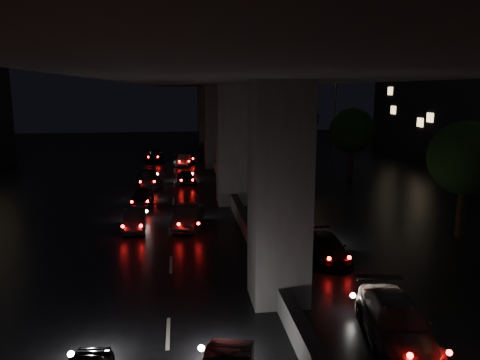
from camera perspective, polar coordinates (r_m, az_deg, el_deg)
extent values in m
plane|color=black|center=(27.26, 0.23, -5.32)|extent=(120.00, 120.00, 0.00)
cube|color=#343437|center=(16.71, 4.82, -1.74)|extent=(2.00, 2.00, 8.00)
cube|color=#343437|center=(31.33, -0.99, 4.30)|extent=(2.00, 2.00, 8.00)
cube|color=#343437|center=(46.20, -3.10, 6.47)|extent=(2.00, 2.00, 8.00)
cube|color=#343437|center=(61.13, -4.19, 7.58)|extent=(2.00, 2.00, 8.00)
cube|color=black|center=(31.13, -1.02, 13.02)|extent=(12.00, 80.00, 1.50)
cube|color=#343437|center=(31.09, -12.10, 15.09)|extent=(0.40, 80.00, 1.00)
cube|color=#343437|center=(32.36, 9.60, 15.01)|extent=(0.40, 80.00, 1.00)
cube|color=#343437|center=(31.95, -0.97, -2.08)|extent=(0.45, 70.00, 0.85)
cube|color=black|center=(55.12, 26.56, 9.73)|extent=(12.00, 22.00, 15.00)
cylinder|color=black|center=(27.02, 25.32, -3.49)|extent=(0.44, 0.44, 2.80)
sphere|color=black|center=(26.50, 25.82, 2.44)|extent=(3.80, 3.80, 3.80)
cylinder|color=black|center=(41.08, 13.33, 1.96)|extent=(0.44, 0.44, 2.80)
sphere|color=black|center=(40.74, 13.50, 5.89)|extent=(3.80, 3.80, 3.80)
cylinder|color=black|center=(56.18, 7.58, 4.55)|extent=(0.44, 0.44, 2.80)
sphere|color=black|center=(55.94, 7.66, 7.42)|extent=(3.80, 3.80, 3.80)
cylinder|color=#2D2D33|center=(46.51, 11.47, 6.92)|extent=(0.18, 0.18, 9.00)
cube|color=#2D2D33|center=(46.08, 10.36, 12.40)|extent=(2.40, 0.10, 0.10)
sphere|color=#FFA332|center=(45.75, 9.01, 12.20)|extent=(0.44, 0.44, 0.44)
imported|color=#524B47|center=(15.71, 18.42, -16.12)|extent=(2.63, 4.83, 1.33)
imported|color=black|center=(21.99, 10.60, -8.12)|extent=(1.56, 3.72, 1.07)
imported|color=black|center=(26.70, -12.71, -4.70)|extent=(1.34, 3.45, 1.12)
imported|color=black|center=(26.53, -6.38, -4.47)|extent=(2.08, 3.94, 1.23)
imported|color=black|center=(31.88, -11.88, -2.05)|extent=(1.53, 3.48, 1.17)
imported|color=#27272A|center=(38.08, -11.06, 0.18)|extent=(2.59, 4.61, 1.26)
imported|color=black|center=(38.54, -6.53, 0.30)|extent=(1.75, 3.30, 1.07)
imported|color=#625A55|center=(48.03, -6.86, 2.46)|extent=(1.56, 3.52, 1.12)
imported|color=black|center=(49.84, -6.34, 2.77)|extent=(2.35, 4.16, 1.10)
imported|color=black|center=(51.28, -10.45, 2.93)|extent=(2.26, 4.40, 1.19)
imported|color=#4C4D53|center=(58.43, -1.50, 4.07)|extent=(1.54, 3.40, 1.13)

